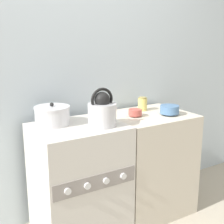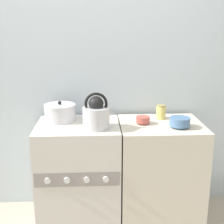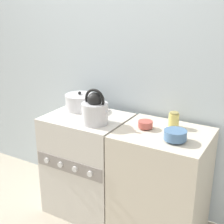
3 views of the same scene
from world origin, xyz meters
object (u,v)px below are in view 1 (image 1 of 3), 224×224
(kettle, at_px, (102,111))
(storage_jar, at_px, (143,104))
(stove, at_px, (80,181))
(cooking_pot, at_px, (52,115))
(small_ceramic_bowl, at_px, (135,112))
(enamel_bowl, at_px, (170,110))

(kettle, distance_m, storage_jar, 0.59)
(stove, height_order, cooking_pot, cooking_pot)
(cooking_pot, xyz_separation_m, small_ceramic_bowl, (0.65, -0.09, -0.04))
(enamel_bowl, relative_size, small_ceramic_bowl, 1.43)
(enamel_bowl, bearing_deg, kettle, -179.11)
(cooking_pot, bearing_deg, stove, -38.76)
(stove, relative_size, small_ceramic_bowl, 8.05)
(kettle, relative_size, enamel_bowl, 1.77)
(enamel_bowl, relative_size, storage_jar, 1.32)
(kettle, distance_m, enamel_bowl, 0.63)
(stove, height_order, small_ceramic_bowl, small_ceramic_bowl)
(kettle, height_order, small_ceramic_bowl, kettle)
(kettle, xyz_separation_m, enamel_bowl, (0.63, 0.01, -0.07))
(storage_jar, bearing_deg, kettle, -155.22)
(stove, xyz_separation_m, enamel_bowl, (0.77, -0.08, 0.47))
(stove, height_order, enamel_bowl, enamel_bowl)
(stove, relative_size, enamel_bowl, 5.63)
(stove, xyz_separation_m, cooking_pot, (-0.14, 0.12, 0.50))
(stove, relative_size, cooking_pot, 3.43)
(small_ceramic_bowl, bearing_deg, storage_jar, 37.83)
(small_ceramic_bowl, bearing_deg, stove, -177.56)
(cooking_pot, bearing_deg, small_ceramic_bowl, -8.18)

